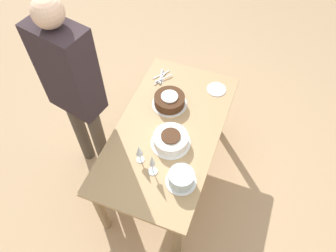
{
  "coord_description": "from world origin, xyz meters",
  "views": [
    {
      "loc": [
        1.36,
        0.51,
        2.77
      ],
      "look_at": [
        0.0,
        0.0,
        0.77
      ],
      "focal_mm": 35.0,
      "sensor_mm": 36.0,
      "label": 1
    }
  ],
  "objects_px": {
    "cake_front_chocolate": "(169,100)",
    "person_cutting": "(72,84)",
    "cake_back_decorated": "(181,178)",
    "wine_glass_far": "(152,162)",
    "wine_glass_near": "(139,151)",
    "cake_center_white": "(171,140)"
  },
  "relations": [
    {
      "from": "wine_glass_near",
      "to": "person_cutting",
      "type": "xyz_separation_m",
      "value": [
        -0.22,
        -0.6,
        0.22
      ]
    },
    {
      "from": "cake_back_decorated",
      "to": "wine_glass_near",
      "type": "relative_size",
      "value": 1.22
    },
    {
      "from": "cake_center_white",
      "to": "cake_back_decorated",
      "type": "height_order",
      "value": "cake_back_decorated"
    },
    {
      "from": "person_cutting",
      "to": "wine_glass_near",
      "type": "bearing_deg",
      "value": -8.18
    },
    {
      "from": "cake_front_chocolate",
      "to": "person_cutting",
      "type": "height_order",
      "value": "person_cutting"
    },
    {
      "from": "cake_front_chocolate",
      "to": "cake_center_white",
      "type": "bearing_deg",
      "value": 21.9
    },
    {
      "from": "cake_back_decorated",
      "to": "wine_glass_far",
      "type": "distance_m",
      "value": 0.23
    },
    {
      "from": "cake_front_chocolate",
      "to": "cake_back_decorated",
      "type": "xyz_separation_m",
      "value": [
        0.62,
        0.32,
        0.01
      ]
    },
    {
      "from": "cake_front_chocolate",
      "to": "wine_glass_far",
      "type": "bearing_deg",
      "value": 9.88
    },
    {
      "from": "cake_front_chocolate",
      "to": "person_cutting",
      "type": "relative_size",
      "value": 0.16
    },
    {
      "from": "cake_center_white",
      "to": "wine_glass_near",
      "type": "height_order",
      "value": "wine_glass_near"
    },
    {
      "from": "person_cutting",
      "to": "wine_glass_far",
      "type": "bearing_deg",
      "value": -8.96
    },
    {
      "from": "wine_glass_far",
      "to": "person_cutting",
      "type": "bearing_deg",
      "value": -111.14
    },
    {
      "from": "cake_front_chocolate",
      "to": "wine_glass_near",
      "type": "bearing_deg",
      "value": -1.28
    },
    {
      "from": "cake_back_decorated",
      "to": "wine_glass_far",
      "type": "height_order",
      "value": "wine_glass_far"
    },
    {
      "from": "cake_back_decorated",
      "to": "person_cutting",
      "type": "distance_m",
      "value": 1.01
    },
    {
      "from": "cake_center_white",
      "to": "wine_glass_near",
      "type": "distance_m",
      "value": 0.27
    },
    {
      "from": "cake_center_white",
      "to": "wine_glass_near",
      "type": "bearing_deg",
      "value": -35.66
    },
    {
      "from": "cake_back_decorated",
      "to": "wine_glass_near",
      "type": "xyz_separation_m",
      "value": [
        -0.06,
        -0.33,
        0.07
      ]
    },
    {
      "from": "cake_front_chocolate",
      "to": "wine_glass_near",
      "type": "height_order",
      "value": "wine_glass_near"
    },
    {
      "from": "cake_back_decorated",
      "to": "wine_glass_far",
      "type": "xyz_separation_m",
      "value": [
        -0.0,
        -0.21,
        0.09
      ]
    },
    {
      "from": "cake_front_chocolate",
      "to": "wine_glass_near",
      "type": "xyz_separation_m",
      "value": [
        0.56,
        -0.01,
        0.08
      ]
    }
  ]
}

